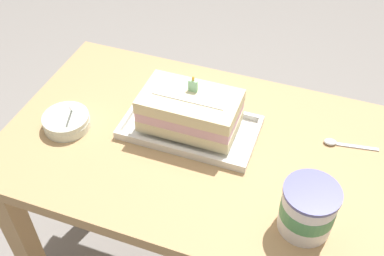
# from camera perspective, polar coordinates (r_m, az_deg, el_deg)

# --- Properties ---
(dining_table) EXTENTS (1.02, 0.65, 0.74)m
(dining_table) POSITION_cam_1_polar(r_m,az_deg,el_deg) (1.34, 0.21, -5.52)
(dining_table) COLOR tan
(dining_table) RESTS_ON ground_plane
(foil_tray) EXTENTS (0.36, 0.20, 0.02)m
(foil_tray) POSITION_cam_1_polar(r_m,az_deg,el_deg) (1.27, -0.22, -0.07)
(foil_tray) COLOR silver
(foil_tray) RESTS_ON dining_table
(birthday_cake) EXTENTS (0.26, 0.15, 0.15)m
(birthday_cake) POSITION_cam_1_polar(r_m,az_deg,el_deg) (1.22, -0.23, 2.18)
(birthday_cake) COLOR beige
(birthday_cake) RESTS_ON foil_tray
(bowl_stack) EXTENTS (0.13, 0.13, 0.09)m
(bowl_stack) POSITION_cam_1_polar(r_m,az_deg,el_deg) (1.32, -15.15, 0.79)
(bowl_stack) COLOR silver
(bowl_stack) RESTS_ON dining_table
(ice_cream_tub) EXTENTS (0.12, 0.12, 0.12)m
(ice_cream_tub) POSITION_cam_1_polar(r_m,az_deg,el_deg) (1.05, 14.05, -9.60)
(ice_cream_tub) COLOR white
(ice_cream_tub) RESTS_ON dining_table
(serving_spoon_near_tray) EXTENTS (0.14, 0.04, 0.01)m
(serving_spoon_near_tray) POSITION_cam_1_polar(r_m,az_deg,el_deg) (1.29, 17.36, -1.77)
(serving_spoon_near_tray) COLOR silver
(serving_spoon_near_tray) RESTS_ON dining_table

